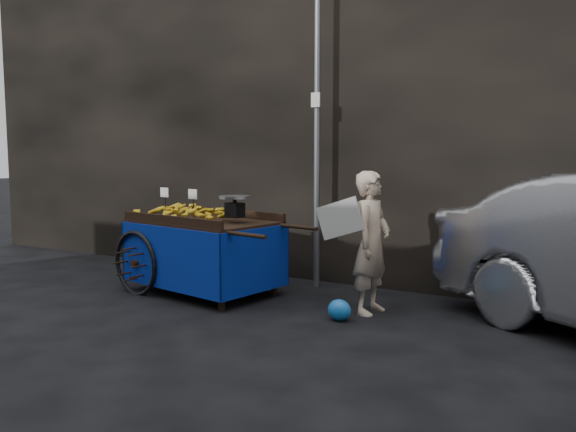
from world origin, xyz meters
The scene contains 6 objects.
ground centered at (0.00, 0.00, 0.00)m, with size 80.00×80.00×0.00m, color black.
building_wall centered at (0.39, 2.60, 2.50)m, with size 13.50×2.00×5.00m.
street_pole centered at (0.30, 1.30, 2.01)m, with size 0.12×0.10×4.00m.
banana_cart centered at (-0.81, 0.31, 0.82)m, with size 2.58×1.50×1.32m.
vendor centered at (1.38, 0.47, 0.77)m, with size 0.78×0.59×1.54m.
plastic_bag centered at (1.21, 0.02, 0.11)m, with size 0.25×0.20×0.22m, color blue.
Camera 1 is at (3.54, -5.15, 1.67)m, focal length 35.00 mm.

